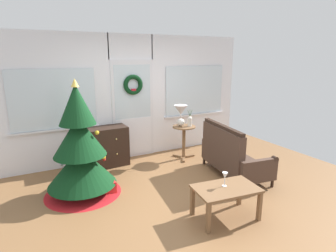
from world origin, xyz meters
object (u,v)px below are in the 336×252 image
settee_sofa (231,156)px  coffee_table (226,192)px  dresser_cabinet (104,147)px  gift_box (109,187)px  side_table (184,136)px  flower_vase (190,121)px  christmas_tree (80,153)px  table_lamp (181,113)px  wine_glass (225,176)px

settee_sofa → coffee_table: bearing=-132.3°
dresser_cabinet → gift_box: 1.22m
settee_sofa → side_table: 1.19m
side_table → flower_vase: size_ratio=2.01×
dresser_cabinet → coffee_table: 2.73m
christmas_tree → table_lamp: (2.15, 0.66, 0.31)m
flower_vase → coffee_table: (-0.75, -2.14, -0.45)m
coffee_table → settee_sofa: bearing=47.7°
side_table → gift_box: bearing=-156.6°
side_table → table_lamp: table_lamp is taller
coffee_table → flower_vase: bearing=70.6°
coffee_table → gift_box: 1.85m
christmas_tree → gift_box: 0.72m
coffee_table → wine_glass: bearing=82.5°
side_table → christmas_tree: bearing=-164.4°
settee_sofa → gift_box: bearing=170.8°
wine_glass → gift_box: wine_glass is taller
christmas_tree → gift_box: christmas_tree is taller
table_lamp → wine_glass: size_ratio=2.26×
christmas_tree → wine_glass: (1.56, -1.54, -0.10)m
flower_vase → gift_box: size_ratio=1.83×
dresser_cabinet → flower_vase: size_ratio=2.60×
dresser_cabinet → side_table: size_ratio=1.29×
settee_sofa → coffee_table: (-0.96, -1.05, -0.00)m
dresser_cabinet → flower_vase: 1.80m
settee_sofa → gift_box: 2.19m
flower_vase → gift_box: (-1.94, -0.74, -0.73)m
table_lamp → settee_sofa: bearing=-72.9°
settee_sofa → wine_glass: bearing=-133.4°
wine_glass → gift_box: (-1.19, 1.36, -0.48)m
table_lamp → coffee_table: table_lamp is taller
dresser_cabinet → gift_box: dresser_cabinet is taller
wine_glass → coffee_table: bearing=-97.5°
settee_sofa → side_table: (-0.30, 1.14, 0.12)m
side_table → gift_box: side_table is taller
wine_glass → gift_box: 1.87m
table_lamp → wine_glass: table_lamp is taller
table_lamp → coffee_table: 2.40m
settee_sofa → table_lamp: 1.38m
side_table → wine_glass: (-0.65, -2.15, 0.08)m
christmas_tree → coffee_table: bearing=-45.5°
dresser_cabinet → settee_sofa: 2.42m
settee_sofa → gift_box: size_ratio=7.79×
side_table → flower_vase: 0.34m
christmas_tree → flower_vase: (2.31, 0.56, 0.14)m
table_lamp → flower_vase: (0.16, -0.10, -0.17)m
dresser_cabinet → table_lamp: 1.68m
settee_sofa → dresser_cabinet: bearing=141.6°
settee_sofa → coffee_table: 1.42m
table_lamp → flower_vase: size_ratio=1.26×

